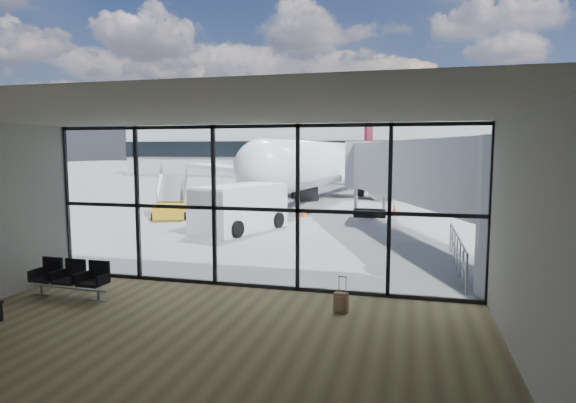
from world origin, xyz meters
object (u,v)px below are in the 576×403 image
at_px(airliner, 334,163).
at_px(mobile_stairs, 171,208).
at_px(seating_row, 72,276).
at_px(belt_loader, 304,191).
at_px(suitcase, 341,302).
at_px(service_van, 238,207).

height_order(airliner, mobile_stairs, airliner).
relative_size(seating_row, airliner, 0.06).
relative_size(airliner, belt_loader, 7.68).
bearing_deg(suitcase, airliner, 111.98).
xyz_separation_m(suitcase, service_van, (-6.37, 10.43, 0.85)).
distance_m(belt_loader, mobile_stairs, 12.95).
xyz_separation_m(airliner, service_van, (-1.41, -20.00, -1.60)).
bearing_deg(airliner, belt_loader, -101.39).
bearing_deg(mobile_stairs, seating_row, -92.86).
bearing_deg(belt_loader, seating_row, -113.02).
relative_size(service_van, belt_loader, 1.20).
bearing_deg(airliner, service_van, -87.56).
bearing_deg(seating_row, suitcase, 5.25).
xyz_separation_m(seating_row, mobile_stairs, (-4.61, 14.12, 0.05)).
height_order(seating_row, mobile_stairs, mobile_stairs).
bearing_deg(belt_loader, mobile_stairs, -135.14).
xyz_separation_m(suitcase, belt_loader, (-6.51, 25.62, 0.40)).
relative_size(suitcase, airliner, 0.02).
xyz_separation_m(service_van, mobile_stairs, (-5.24, 3.29, -0.54)).
distance_m(seating_row, service_van, 10.86).
xyz_separation_m(suitcase, airliner, (-4.96, 30.43, 2.46)).
relative_size(belt_loader, mobile_stairs, 1.20).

